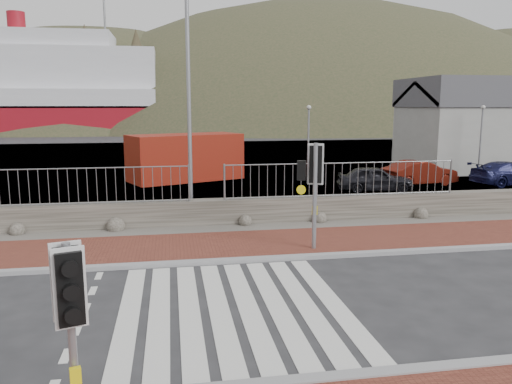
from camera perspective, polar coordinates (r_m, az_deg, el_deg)
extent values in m
plane|color=#28282B|center=(10.53, -2.58, -13.13)|extent=(220.00, 220.00, 0.00)
cube|color=brown|center=(14.74, -4.79, -6.19)|extent=(40.00, 3.00, 0.08)
cube|color=gray|center=(13.31, -4.22, -7.92)|extent=(40.00, 0.25, 0.12)
cube|color=silver|center=(10.50, -14.35, -13.48)|extent=(0.42, 5.60, 0.01)
cube|color=silver|center=(10.47, -10.99, -13.43)|extent=(0.42, 5.60, 0.01)
cube|color=silver|center=(10.46, -7.61, -13.33)|extent=(0.42, 5.60, 0.01)
cube|color=silver|center=(10.50, -4.25, -13.19)|extent=(0.42, 5.60, 0.01)
cube|color=silver|center=(10.57, -0.93, -13.01)|extent=(0.42, 5.60, 0.01)
cube|color=silver|center=(10.67, 2.34, -12.78)|extent=(0.42, 5.60, 0.01)
cube|color=silver|center=(10.80, 5.53, -12.53)|extent=(0.42, 5.60, 0.01)
cube|color=silver|center=(10.96, 8.63, -12.25)|extent=(0.42, 5.60, 0.01)
cube|color=#59544C|center=(16.67, -5.39, -4.34)|extent=(40.00, 1.50, 0.06)
cube|color=#46433A|center=(17.35, -5.61, -2.35)|extent=(40.00, 0.60, 0.90)
cylinder|color=gray|center=(17.27, -21.78, 2.48)|extent=(8.40, 0.04, 0.04)
cylinder|color=gray|center=(16.98, -7.66, 0.94)|extent=(0.07, 0.07, 1.20)
cylinder|color=gray|center=(17.92, 9.85, 3.29)|extent=(8.40, 0.04, 0.04)
cylinder|color=gray|center=(17.07, -3.63, 1.05)|extent=(0.07, 0.07, 1.20)
cylinder|color=gray|center=(19.79, 21.34, 1.61)|extent=(0.07, 0.07, 1.20)
cube|color=#4C4C4F|center=(37.76, -7.90, 3.54)|extent=(120.00, 40.00, 0.50)
cube|color=#3F4C54|center=(72.65, -8.84, 6.53)|extent=(220.00, 50.00, 0.05)
cube|color=silver|center=(79.47, -22.51, 12.68)|extent=(30.00, 12.00, 6.00)
cube|color=silver|center=(79.82, -22.71, 15.54)|extent=(18.00, 10.00, 2.50)
cylinder|color=maroon|center=(81.07, -25.71, 17.03)|extent=(2.40, 2.40, 3.00)
cylinder|color=gray|center=(79.08, -16.94, 18.86)|extent=(0.30, 0.30, 6.00)
cube|color=#9E9E99|center=(36.39, 26.01, 5.56)|extent=(12.00, 6.00, 4.00)
cube|color=#4C4C51|center=(36.34, 26.36, 10.12)|extent=(12.20, 6.20, 1.80)
ellipsoid|color=#2F3821|center=(101.40, -17.32, -4.32)|extent=(106.40, 68.40, 76.00)
ellipsoid|color=#2F3821|center=(106.72, 7.72, -6.59)|extent=(140.00, 90.00, 100.00)
cylinder|color=gray|center=(6.59, -20.22, -16.24)|extent=(0.10, 0.10, 2.56)
cube|color=yellow|center=(6.74, -20.05, -18.69)|extent=(0.14, 0.11, 0.20)
cube|color=black|center=(6.30, -20.65, -9.85)|extent=(0.41, 0.32, 0.96)
sphere|color=red|center=(6.21, -20.80, -7.46)|extent=(0.14, 0.14, 0.14)
cylinder|color=gray|center=(14.12, 6.73, -0.67)|extent=(0.12, 0.12, 3.09)
cube|color=yellow|center=(14.20, 6.70, -2.20)|extent=(0.18, 0.13, 0.24)
cube|color=black|center=(13.98, 6.81, 3.11)|extent=(0.50, 0.40, 1.16)
sphere|color=red|center=(13.95, 6.84, 4.46)|extent=(0.17, 0.17, 0.17)
cube|color=black|center=(14.03, 5.22, 2.48)|extent=(0.29, 0.25, 0.55)
cylinder|color=gray|center=(17.73, -7.66, 9.46)|extent=(0.14, 0.14, 8.02)
cube|color=maroon|center=(27.99, -8.07, 3.96)|extent=(6.59, 4.71, 2.54)
imported|color=black|center=(24.77, 13.45, 1.48)|extent=(3.79, 2.04, 1.22)
imported|color=#5C160D|center=(27.27, 18.20, 2.09)|extent=(4.11, 2.05, 1.30)
imported|color=#14163F|center=(29.14, 27.06, 1.91)|extent=(4.40, 2.15, 1.23)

